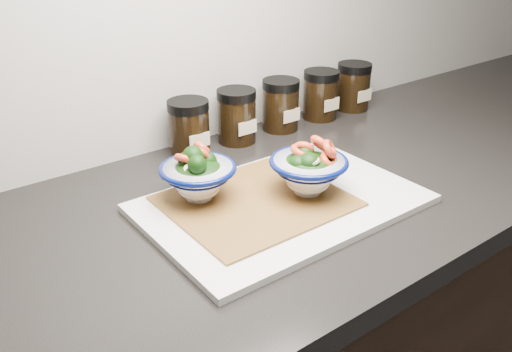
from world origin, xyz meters
TOP-DOWN VIEW (x-y plane):
  - countertop at (0.00, 1.45)m, footprint 3.50×0.60m
  - cutting_board at (-0.13, 1.42)m, footprint 0.45×0.30m
  - bamboo_mat at (-0.17, 1.44)m, footprint 0.28×0.24m
  - bowl_left at (-0.24, 1.50)m, footprint 0.13×0.13m
  - bowl_right at (-0.08, 1.41)m, footprint 0.13×0.13m
  - spice_jar_a at (-0.15, 1.69)m, footprint 0.08×0.08m
  - spice_jar_b at (-0.03, 1.69)m, footprint 0.08×0.08m
  - spice_jar_c at (0.09, 1.69)m, footprint 0.08×0.08m
  - spice_jar_d at (0.21, 1.69)m, footprint 0.08×0.08m
  - spice_jar_e at (0.32, 1.69)m, footprint 0.08×0.08m

SIDE VIEW (x-z plane):
  - countertop at x=0.00m, z-range 0.86..0.90m
  - cutting_board at x=-0.13m, z-range 0.90..0.91m
  - bamboo_mat at x=-0.17m, z-range 0.91..0.92m
  - bowl_left at x=-0.24m, z-range 0.91..1.01m
  - spice_jar_a at x=-0.15m, z-range 0.90..1.01m
  - spice_jar_b at x=-0.03m, z-range 0.90..1.01m
  - spice_jar_c at x=0.09m, z-range 0.90..1.01m
  - spice_jar_d at x=0.21m, z-range 0.90..1.01m
  - spice_jar_e at x=0.32m, z-range 0.90..1.01m
  - bowl_right at x=-0.08m, z-range 0.90..1.01m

